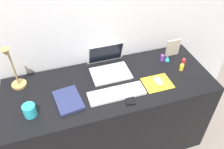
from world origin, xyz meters
TOP-DOWN VIEW (x-y plane):
  - ground_plane at (0.00, 0.00)m, footprint 6.00×6.00m
  - back_wall at (0.00, 0.35)m, footprint 2.78×0.05m
  - desk at (0.00, 0.00)m, footprint 1.58×0.61m
  - laptop at (0.04, 0.17)m, footprint 0.30×0.27m
  - keyboard at (0.01, -0.12)m, footprint 0.41×0.13m
  - mousepad at (0.34, -0.10)m, footprint 0.21×0.17m
  - mouse at (0.35, -0.10)m, footprint 0.06×0.10m
  - cell_phone at (0.09, -0.18)m, footprint 0.08×0.14m
  - desk_lamp at (-0.65, 0.17)m, footprint 0.11×0.15m
  - notebook_pad at (-0.33, -0.08)m, footprint 0.20×0.26m
  - picture_frame at (0.62, 0.19)m, footprint 0.12×0.02m
  - coffee_mug at (-0.58, -0.12)m, footprint 0.08×0.08m
  - toy_figurine_purple at (0.50, 0.14)m, footprint 0.03×0.03m
  - toy_figurine_red at (0.65, 0.04)m, footprint 0.03×0.03m
  - toy_figurine_cyan at (0.55, 0.13)m, footprint 0.04×0.04m
  - toy_figurine_yellow at (0.59, -0.02)m, footprint 0.03×0.03m

SIDE VIEW (x-z plane):
  - ground_plane at x=0.00m, z-range 0.00..0.00m
  - desk at x=0.00m, z-range 0.00..0.74m
  - back_wall at x=0.00m, z-range 0.00..1.40m
  - mousepad at x=0.34m, z-range 0.74..0.74m
  - cell_phone at x=0.09m, z-range 0.74..0.75m
  - keyboard at x=0.01m, z-range 0.74..0.76m
  - notebook_pad at x=-0.33m, z-range 0.74..0.76m
  - mouse at x=0.35m, z-range 0.74..0.78m
  - toy_figurine_cyan at x=0.55m, z-range 0.74..0.78m
  - toy_figurine_red at x=0.65m, z-range 0.74..0.80m
  - toy_figurine_yellow at x=0.59m, z-range 0.74..0.80m
  - toy_figurine_purple at x=0.50m, z-range 0.74..0.80m
  - coffee_mug at x=-0.58m, z-range 0.74..0.83m
  - laptop at x=0.04m, z-range 0.69..0.90m
  - picture_frame at x=0.62m, z-range 0.74..0.89m
  - desk_lamp at x=-0.65m, z-range 0.73..1.10m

